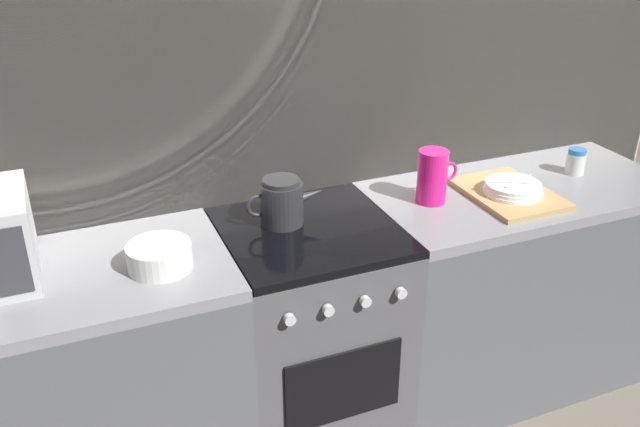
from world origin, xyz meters
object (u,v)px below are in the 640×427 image
at_px(kettle, 282,202).
at_px(mixing_bowl, 160,256).
at_px(stove_unit, 310,336).
at_px(dish_pile, 511,191).
at_px(spice_jar, 576,161).
at_px(pitcher, 433,176).

bearing_deg(kettle, mixing_bowl, -162.57).
distance_m(stove_unit, dish_pile, 0.93).
height_order(stove_unit, spice_jar, spice_jar).
xyz_separation_m(kettle, dish_pile, (0.87, -0.13, -0.06)).
bearing_deg(pitcher, dish_pile, -15.44).
relative_size(kettle, mixing_bowl, 1.42).
height_order(stove_unit, mixing_bowl, mixing_bowl).
bearing_deg(pitcher, stove_unit, -176.35).
xyz_separation_m(mixing_bowl, dish_pile, (1.32, 0.01, -0.02)).
bearing_deg(mixing_bowl, kettle, 17.43).
bearing_deg(spice_jar, stove_unit, -178.07).
height_order(kettle, pitcher, pitcher).
distance_m(stove_unit, mixing_bowl, 0.72).
bearing_deg(dish_pile, spice_jar, 13.21).
bearing_deg(kettle, stove_unit, -47.52).
bearing_deg(dish_pile, pitcher, 164.56).
relative_size(mixing_bowl, dish_pile, 0.50).
bearing_deg(stove_unit, mixing_bowl, -172.94).
distance_m(pitcher, spice_jar, 0.68).
relative_size(pitcher, spice_jar, 1.90).
relative_size(mixing_bowl, pitcher, 1.00).
relative_size(kettle, pitcher, 1.42).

